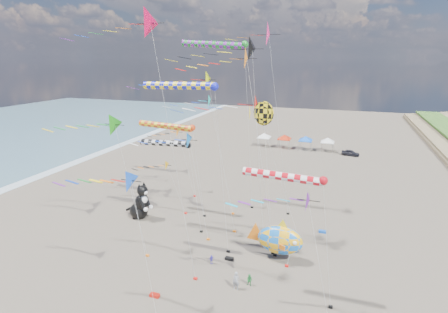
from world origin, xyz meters
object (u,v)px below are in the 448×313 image
at_px(child_green, 250,280).
at_px(child_blue, 211,259).
at_px(fish_inflatable, 279,240).
at_px(person_adult, 236,281).
at_px(parked_car, 350,153).
at_px(cat_inflatable, 140,200).

distance_m(child_green, child_blue, 5.33).
height_order(fish_inflatable, person_adult, fish_inflatable).
bearing_deg(person_adult, parked_car, 80.79).
xyz_separation_m(child_green, parked_car, (9.19, 52.03, 0.04)).
distance_m(cat_inflatable, parked_car, 50.55).
xyz_separation_m(person_adult, child_green, (1.06, 0.94, -0.30)).
bearing_deg(child_green, parked_car, 85.40).
relative_size(cat_inflatable, child_blue, 5.15).
bearing_deg(child_blue, parked_car, 32.38).
relative_size(fish_inflatable, parked_car, 1.69).
xyz_separation_m(cat_inflatable, child_blue, (13.07, -7.10, -2.10)).
xyz_separation_m(fish_inflatable, person_adult, (-2.87, -6.28, -1.51)).
bearing_deg(person_adult, fish_inflatable, 67.22).
distance_m(fish_inflatable, child_green, 5.92).
relative_size(person_adult, parked_car, 0.48).
bearing_deg(parked_car, fish_inflatable, -178.48).
distance_m(child_blue, parked_car, 51.67).
distance_m(child_green, parked_car, 52.84).
xyz_separation_m(fish_inflatable, parked_car, (7.38, 46.69, -1.77)).
height_order(cat_inflatable, fish_inflatable, cat_inflatable).
relative_size(fish_inflatable, child_green, 5.30).
xyz_separation_m(cat_inflatable, parked_car, (27.07, 42.64, -1.95)).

